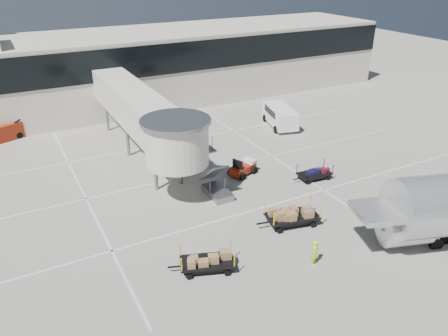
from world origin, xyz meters
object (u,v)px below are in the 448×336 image
at_px(suitcase_cart, 315,174).
at_px(belt_loader, 0,133).
at_px(box_cart_near, 291,215).
at_px(minivan, 280,115).
at_px(ground_worker, 315,252).
at_px(box_cart_far, 207,261).
at_px(baggage_tug, 243,168).

xyz_separation_m(suitcase_cart, belt_loader, (-21.22, 20.24, 0.35)).
height_order(box_cart_near, minivan, minivan).
bearing_deg(ground_worker, box_cart_far, 122.52).
bearing_deg(minivan, belt_loader, 175.23).
height_order(baggage_tug, suitcase_cart, baggage_tug).
distance_m(baggage_tug, minivan, 11.95).
height_order(box_cart_far, belt_loader, belt_loader).
bearing_deg(belt_loader, box_cart_near, -78.38).
relative_size(baggage_tug, ground_worker, 1.63).
bearing_deg(baggage_tug, suitcase_cart, -57.66).
distance_m(baggage_tug, suitcase_cart, 5.64).
xyz_separation_m(baggage_tug, box_cart_far, (-7.72, -9.28, 0.00)).
xyz_separation_m(box_cart_far, minivan, (16.64, 17.20, 0.64)).
bearing_deg(ground_worker, belt_loader, 82.56).
bearing_deg(box_cart_far, box_cart_near, 33.02).
height_order(ground_worker, belt_loader, belt_loader).
distance_m(box_cart_near, box_cart_far, 7.05).
height_order(box_cart_far, ground_worker, ground_worker).
distance_m(box_cart_far, ground_worker, 6.10).
relative_size(baggage_tug, suitcase_cart, 0.77).
xyz_separation_m(baggage_tug, suitcase_cart, (4.54, -3.34, -0.12)).
xyz_separation_m(suitcase_cart, box_cart_far, (-12.26, -5.94, 0.12)).
height_order(box_cart_near, box_cart_far, box_cart_near).
xyz_separation_m(ground_worker, belt_loader, (-14.57, 28.56, 0.00)).
xyz_separation_m(box_cart_far, ground_worker, (5.61, -2.38, 0.23)).
height_order(baggage_tug, box_cart_far, baggage_tug).
height_order(baggage_tug, belt_loader, belt_loader).
bearing_deg(belt_loader, minivan, -40.50).
bearing_deg(minivan, box_cart_far, -119.50).
distance_m(baggage_tug, ground_worker, 11.85).
bearing_deg(minivan, baggage_tug, -123.87).
distance_m(box_cart_near, belt_loader, 29.22).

